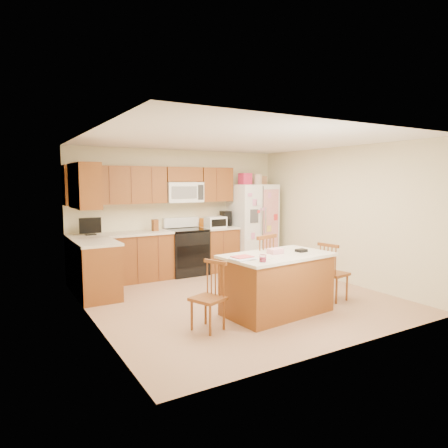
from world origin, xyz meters
TOP-DOWN VIEW (x-y plane):
  - ground at (0.00, 0.00)m, footprint 4.50×4.50m
  - room_shell at (0.00, 0.00)m, footprint 4.60×4.60m
  - cabinetry at (-0.98, 1.79)m, footprint 3.36×1.56m
  - stove at (0.00, 1.94)m, footprint 0.76×0.65m
  - refrigerator at (1.57, 1.87)m, footprint 0.90×0.79m
  - island at (0.09, -0.89)m, footprint 1.63×1.05m
  - windsor_chair_left at (-1.05, -0.97)m, footprint 0.47×0.48m
  - windsor_chair_back at (0.16, -0.33)m, footprint 0.56×0.54m
  - windsor_chair_right at (1.22, -0.85)m, footprint 0.44×0.45m

SIDE VIEW (x-z plane):
  - ground at x=0.00m, z-range 0.00..0.00m
  - windsor_chair_left at x=-1.05m, z-range -0.02..0.84m
  - island at x=0.09m, z-range -0.04..0.90m
  - windsor_chair_right at x=1.22m, z-range -0.02..0.89m
  - stove at x=0.00m, z-range -0.09..1.04m
  - windsor_chair_back at x=0.16m, z-range -0.03..1.03m
  - cabinetry at x=-0.98m, z-range -0.16..1.99m
  - refrigerator at x=1.57m, z-range -0.10..1.94m
  - room_shell at x=0.00m, z-range 0.18..2.70m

